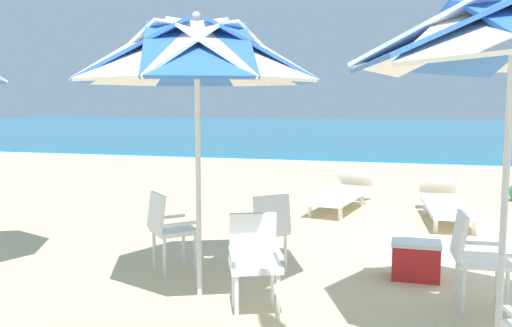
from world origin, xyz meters
TOP-DOWN VIEW (x-y plane):
  - sea at (0.00, 27.76)m, footprint 80.00×36.00m
  - surf_foam at (0.00, 9.46)m, footprint 80.00×0.70m
  - plastic_chair_1 at (-1.07, -1.81)m, footprint 0.50×0.47m
  - beach_umbrella_1 at (-3.55, -2.16)m, footprint 2.26×2.26m
  - plastic_chair_2 at (-2.95, -2.39)m, footprint 0.57×0.59m
  - plastic_chair_3 at (-4.17, -1.50)m, footprint 0.63×0.63m
  - plastic_chair_4 at (-3.12, -1.27)m, footprint 0.63×0.63m
  - sun_lounger_1 at (-1.05, 1.93)m, footprint 0.79×2.19m
  - sun_lounger_2 at (-2.73, 2.43)m, footprint 1.01×2.22m
  - cooler_box at (-1.55, -1.10)m, footprint 0.50×0.34m

SIDE VIEW (x-z plane):
  - surf_foam at x=0.00m, z-range 0.00..0.01m
  - sea at x=0.00m, z-range 0.00..0.10m
  - cooler_box at x=-1.55m, z-range 0.00..0.40m
  - sun_lounger_1 at x=-1.05m, z-range -0.03..0.59m
  - sun_lounger_2 at x=-2.73m, z-range -0.03..0.59m
  - plastic_chair_1 at x=-1.07m, z-range 0.06..0.93m
  - plastic_chair_2 at x=-2.95m, z-range 0.06..0.93m
  - plastic_chair_3 at x=-4.17m, z-range 0.06..0.93m
  - plastic_chair_4 at x=-3.12m, z-range 0.06..0.93m
  - beach_umbrella_1 at x=-3.55m, z-range 0.93..3.59m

